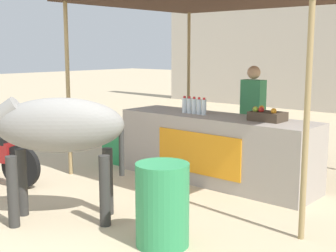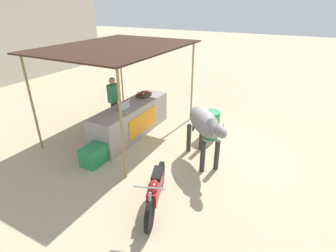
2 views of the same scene
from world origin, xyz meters
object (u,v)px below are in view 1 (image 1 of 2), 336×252
object	(u,v)px
cooler_box	(124,149)
water_barrel	(162,205)
fruit_crate	(267,116)
stall_counter	(215,149)
vendor_behind_counter	(253,119)
cow	(54,129)

from	to	relation	value
cooler_box	water_barrel	bearing A→B (deg)	-37.16
cooler_box	fruit_crate	bearing A→B (deg)	3.24
stall_counter	cooler_box	size ratio (longest dim) A/B	5.00
stall_counter	water_barrel	xyz separation A→B (m)	(0.93, -2.17, -0.07)
water_barrel	cooler_box	bearing A→B (deg)	142.84
water_barrel	stall_counter	bearing A→B (deg)	113.25
stall_counter	vendor_behind_counter	bearing A→B (deg)	78.16
vendor_behind_counter	cooler_box	xyz separation A→B (m)	(-1.96, -0.85, -0.61)
fruit_crate	cooler_box	distance (m)	2.72
cooler_box	water_barrel	distance (m)	3.44
stall_counter	fruit_crate	size ratio (longest dim) A/B	6.82
fruit_crate	vendor_behind_counter	xyz separation A→B (m)	(-0.64, 0.70, -0.18)
stall_counter	cow	distance (m)	2.55
fruit_crate	cow	size ratio (longest dim) A/B	0.28
water_barrel	cow	distance (m)	1.50
water_barrel	cow	size ratio (longest dim) A/B	0.52
vendor_behind_counter	cow	size ratio (longest dim) A/B	1.05
stall_counter	fruit_crate	distance (m)	0.97
stall_counter	cow	bearing A→B (deg)	-99.21
stall_counter	water_barrel	distance (m)	2.37
cooler_box	cow	xyz separation A→B (m)	(1.41, -2.36, 0.79)
fruit_crate	vendor_behind_counter	bearing A→B (deg)	132.12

